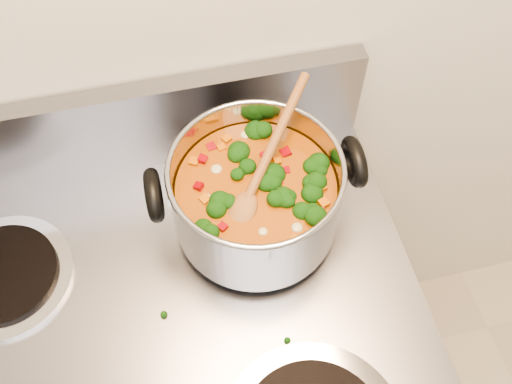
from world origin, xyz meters
TOP-DOWN VIEW (x-y plane):
  - stockpot at (0.22, 1.32)m, footprint 0.30×0.24m
  - wooden_spoon at (0.22, 1.33)m, footprint 0.17×0.21m
  - cooktop_crumbs at (0.22, 1.38)m, footprint 0.33×0.19m

SIDE VIEW (x-z plane):
  - cooktop_crumbs at x=0.22m, z-range 0.92..0.93m
  - stockpot at x=0.22m, z-range 0.93..1.07m
  - wooden_spoon at x=0.22m, z-range 1.00..1.08m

